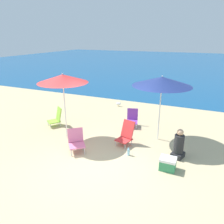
{
  "coord_description": "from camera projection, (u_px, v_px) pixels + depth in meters",
  "views": [
    {
      "loc": [
        2.61,
        -4.88,
        3.5
      ],
      "look_at": [
        -0.24,
        1.63,
        1.0
      ],
      "focal_mm": 35.0,
      "sensor_mm": 36.0,
      "label": 1
    }
  ],
  "objects": [
    {
      "name": "ground_plane",
      "position": [
        97.0,
        162.0,
        6.36
      ],
      "size": [
        60.0,
        60.0,
        0.0
      ],
      "primitive_type": "plane",
      "color": "#C6B284"
    },
    {
      "name": "sea_water",
      "position": [
        188.0,
        63.0,
        29.12
      ],
      "size": [
        60.0,
        40.0,
        0.01
      ],
      "color": "navy",
      "rests_on": "ground"
    },
    {
      "name": "beach_umbrella_red",
      "position": [
        63.0,
        79.0,
        7.21
      ],
      "size": [
        1.69,
        1.69,
        2.33
      ],
      "color": "white",
      "rests_on": "ground"
    },
    {
      "name": "beach_umbrella_navy",
      "position": [
        162.0,
        81.0,
        7.11
      ],
      "size": [
        1.96,
        1.96,
        2.27
      ],
      "color": "white",
      "rests_on": "ground"
    },
    {
      "name": "beach_chair_pink",
      "position": [
        76.0,
        140.0,
        6.92
      ],
      "size": [
        0.73,
        0.74,
        0.7
      ],
      "rotation": [
        0.0,
        0.0,
        0.7
      ],
      "color": "silver",
      "rests_on": "ground"
    },
    {
      "name": "beach_chair_lime",
      "position": [
        56.0,
        117.0,
        8.87
      ],
      "size": [
        0.65,
        0.68,
        0.75
      ],
      "rotation": [
        0.0,
        0.0,
        -0.62
      ],
      "color": "silver",
      "rests_on": "ground"
    },
    {
      "name": "beach_chair_purple",
      "position": [
        132.0,
        118.0,
        8.85
      ],
      "size": [
        0.58,
        0.67,
        0.69
      ],
      "rotation": [
        0.0,
        0.0,
        0.29
      ],
      "color": "silver",
      "rests_on": "ground"
    },
    {
      "name": "beach_chair_red",
      "position": [
        126.0,
        134.0,
        7.33
      ],
      "size": [
        0.57,
        0.67,
        0.8
      ],
      "rotation": [
        0.0,
        0.0,
        -0.26
      ],
      "color": "silver",
      "rests_on": "ground"
    },
    {
      "name": "person_seated_near",
      "position": [
        179.0,
        146.0,
        6.5
      ],
      "size": [
        0.41,
        0.45,
        0.93
      ],
      "rotation": [
        0.0,
        0.0,
        -0.3
      ],
      "color": "#262628",
      "rests_on": "ground"
    },
    {
      "name": "water_bottle",
      "position": [
        128.0,
        152.0,
        6.71
      ],
      "size": [
        0.08,
        0.08,
        0.29
      ],
      "color": "#8CCCEA",
      "rests_on": "ground"
    },
    {
      "name": "cooler_box",
      "position": [
        168.0,
        164.0,
        5.98
      ],
      "size": [
        0.43,
        0.37,
        0.35
      ],
      "color": "#338C59",
      "rests_on": "ground"
    },
    {
      "name": "seagull",
      "position": [
        119.0,
        104.0,
        11.35
      ],
      "size": [
        0.27,
        0.11,
        0.23
      ],
      "color": "gold",
      "rests_on": "ground"
    }
  ]
}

